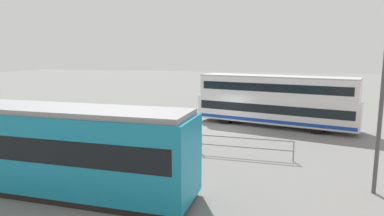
% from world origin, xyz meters
% --- Properties ---
extents(ground_plane, '(160.00, 160.00, 0.00)m').
position_xyz_m(ground_plane, '(0.00, 0.00, 0.00)').
color(ground_plane, slate).
extents(double_decker_bus, '(12.15, 5.28, 3.85)m').
position_xyz_m(double_decker_bus, '(-3.57, -2.23, 1.98)').
color(double_decker_bus, white).
rests_on(double_decker_bus, ground).
extents(tram_yellow, '(15.76, 2.67, 3.44)m').
position_xyz_m(tram_yellow, '(6.53, 12.80, 1.78)').
color(tram_yellow, teal).
rests_on(tram_yellow, ground).
extents(pedestrian_near_railing, '(0.44, 0.44, 1.63)m').
position_xyz_m(pedestrian_near_railing, '(4.63, 5.11, 0.94)').
color(pedestrian_near_railing, '#4C3F2D').
rests_on(pedestrian_near_railing, ground).
extents(pedestrian_crossing, '(0.42, 0.42, 1.66)m').
position_xyz_m(pedestrian_crossing, '(0.68, 8.18, 0.96)').
color(pedestrian_crossing, black).
rests_on(pedestrian_crossing, ground).
extents(pedestrian_railing, '(9.85, 0.22, 1.08)m').
position_xyz_m(pedestrian_railing, '(0.02, 6.24, 0.75)').
color(pedestrian_railing, gray).
rests_on(pedestrian_railing, ground).
extents(info_sign, '(0.96, 0.31, 2.20)m').
position_xyz_m(info_sign, '(3.28, 7.19, 1.50)').
color(info_sign, slate).
rests_on(info_sign, ground).
extents(street_lamp, '(0.36, 0.36, 7.06)m').
position_xyz_m(street_lamp, '(-7.89, 9.59, 4.12)').
color(street_lamp, '#4C4C51').
rests_on(street_lamp, ground).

